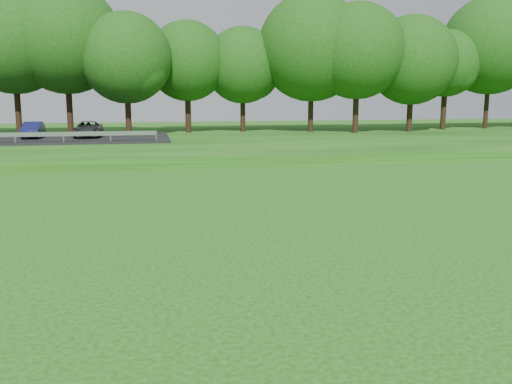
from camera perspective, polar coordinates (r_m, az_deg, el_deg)
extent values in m
cube|color=#13480D|center=(48.41, 5.56, 5.34)|extent=(130.00, 30.00, 0.60)
cube|color=gray|center=(35.33, 12.12, 3.00)|extent=(130.00, 1.60, 0.04)
cube|color=black|center=(46.42, -23.81, 4.83)|extent=(24.00, 9.00, 0.18)
imported|color=#161A4E|center=(45.98, -21.42, 5.81)|extent=(1.27, 3.64, 1.20)
imported|color=#343338|center=(45.45, -16.43, 6.05)|extent=(1.99, 4.32, 1.20)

